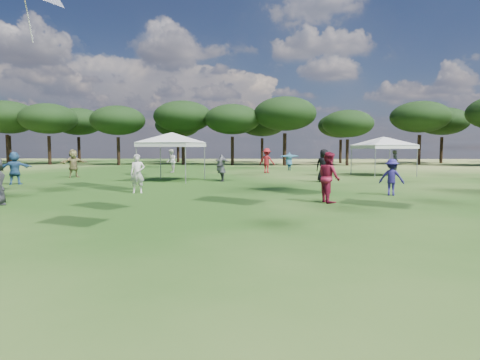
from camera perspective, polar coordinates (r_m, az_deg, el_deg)
The scene contains 4 objects.
tree_line at distance 48.08m, azimuth 5.12°, elevation 8.72°, with size 108.78×17.63×7.77m.
tent_left at distance 24.20m, azimuth -9.70°, elevation 6.39°, with size 6.29×6.29×3.18m.
tent_right at distance 30.18m, azimuth 19.73°, elevation 5.59°, with size 6.56×6.56×3.05m.
festival_crowd at distance 24.61m, azimuth 0.07°, elevation 2.07°, with size 29.09×22.89×1.93m.
Camera 1 is at (0.42, -0.51, 1.99)m, focal length 30.00 mm.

